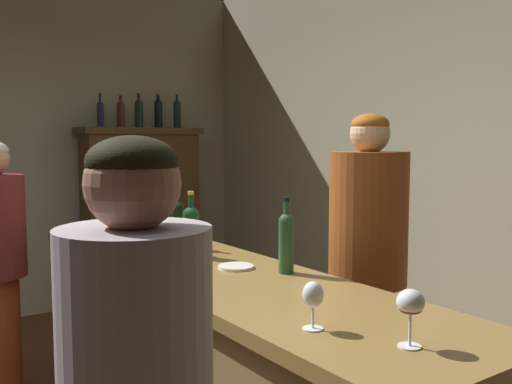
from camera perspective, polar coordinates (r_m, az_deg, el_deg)
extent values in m
cube|color=#B8B08F|center=(3.85, 22.17, 4.09)|extent=(0.12, 6.23, 3.00)
cube|color=olive|center=(2.64, -4.53, -18.74)|extent=(0.58, 2.61, 0.95)
cube|color=olive|center=(2.48, -4.61, -8.09)|extent=(0.66, 2.72, 0.05)
cube|color=#543A1C|center=(5.43, -11.44, -2.44)|extent=(1.07, 0.31, 1.66)
cube|color=#4C391A|center=(5.38, -11.60, 6.05)|extent=(1.15, 0.37, 0.06)
cylinder|color=black|center=(2.90, -7.84, -3.58)|extent=(0.07, 0.07, 0.21)
sphere|color=black|center=(2.89, -7.86, -1.55)|extent=(0.07, 0.07, 0.07)
cylinder|color=black|center=(2.88, -7.87, -0.76)|extent=(0.02, 0.02, 0.08)
cylinder|color=red|center=(2.88, -7.88, 0.19)|extent=(0.03, 0.03, 0.02)
cylinder|color=#1D2A3D|center=(2.96, -13.96, -3.67)|extent=(0.07, 0.07, 0.19)
sphere|color=#1D2A3D|center=(2.95, -14.00, -1.84)|extent=(0.07, 0.07, 0.07)
cylinder|color=#1D2A3D|center=(2.95, -14.01, -1.09)|extent=(0.02, 0.02, 0.08)
cylinder|color=black|center=(2.94, -14.03, -0.18)|extent=(0.03, 0.03, 0.02)
cylinder|color=black|center=(3.22, -13.92, -2.96)|extent=(0.07, 0.07, 0.19)
sphere|color=black|center=(3.21, -13.96, -1.27)|extent=(0.07, 0.07, 0.07)
cylinder|color=black|center=(3.20, -13.98, -0.44)|extent=(0.03, 0.03, 0.09)
cylinder|color=red|center=(3.20, -14.00, 0.55)|extent=(0.03, 0.03, 0.02)
cylinder|color=#284E2D|center=(2.34, 3.06, -5.58)|extent=(0.06, 0.06, 0.22)
sphere|color=#284E2D|center=(2.32, 3.08, -2.95)|extent=(0.06, 0.06, 0.06)
cylinder|color=#284E2D|center=(2.31, 3.08, -1.93)|extent=(0.02, 0.02, 0.08)
cylinder|color=black|center=(2.31, 3.09, -0.72)|extent=(0.03, 0.03, 0.02)
cylinder|color=#153E1F|center=(2.68, -6.55, -4.42)|extent=(0.08, 0.08, 0.20)
sphere|color=#153E1F|center=(2.66, -6.57, -2.33)|extent=(0.08, 0.08, 0.08)
cylinder|color=#153E1F|center=(2.66, -6.58, -1.30)|extent=(0.03, 0.03, 0.10)
cylinder|color=gold|center=(2.65, -6.59, -0.09)|extent=(0.03, 0.03, 0.02)
cylinder|color=white|center=(3.12, -10.55, -4.89)|extent=(0.06, 0.06, 0.00)
cylinder|color=white|center=(3.11, -10.56, -4.09)|extent=(0.01, 0.01, 0.08)
ellipsoid|color=white|center=(3.10, -10.59, -2.66)|extent=(0.07, 0.07, 0.07)
cylinder|color=white|center=(1.69, 5.75, -13.54)|extent=(0.06, 0.06, 0.00)
cylinder|color=white|center=(1.68, 5.76, -12.49)|extent=(0.01, 0.01, 0.06)
ellipsoid|color=white|center=(1.67, 5.78, -10.24)|extent=(0.06, 0.06, 0.08)
cylinder|color=white|center=(3.28, -9.77, -4.37)|extent=(0.07, 0.07, 0.00)
cylinder|color=white|center=(3.28, -9.78, -3.73)|extent=(0.01, 0.01, 0.07)
ellipsoid|color=white|center=(3.27, -9.79, -2.60)|extent=(0.06, 0.06, 0.06)
ellipsoid|color=maroon|center=(3.27, -9.79, -2.89)|extent=(0.05, 0.05, 0.02)
cylinder|color=white|center=(1.61, 15.23, -14.79)|extent=(0.06, 0.06, 0.00)
cylinder|color=white|center=(1.59, 15.27, -13.29)|extent=(0.01, 0.01, 0.08)
ellipsoid|color=white|center=(1.57, 15.34, -10.64)|extent=(0.08, 0.08, 0.07)
ellipsoid|color=maroon|center=(1.57, 15.32, -11.31)|extent=(0.06, 0.06, 0.03)
cylinder|color=tan|center=(2.88, -11.63, -3.76)|extent=(0.15, 0.15, 0.20)
cylinder|color=#38602D|center=(2.90, -10.70, -1.50)|extent=(0.01, 0.01, 0.18)
sphere|color=orange|center=(2.89, -10.73, 0.27)|extent=(0.05, 0.05, 0.05)
cylinder|color=#38602D|center=(2.90, -11.72, -0.94)|extent=(0.01, 0.01, 0.24)
sphere|color=#C44192|center=(2.89, -11.77, 1.40)|extent=(0.07, 0.07, 0.07)
cylinder|color=#38602D|center=(2.89, -12.34, -1.49)|extent=(0.01, 0.01, 0.18)
sphere|color=#CD3E35|center=(2.88, -12.38, 0.34)|extent=(0.08, 0.08, 0.08)
cylinder|color=#38602D|center=(2.85, -12.39, -1.44)|extent=(0.01, 0.01, 0.20)
sphere|color=yellow|center=(2.84, -12.43, 0.56)|extent=(0.07, 0.07, 0.07)
cylinder|color=#38602D|center=(2.82, -12.10, -2.11)|extent=(0.01, 0.01, 0.14)
sphere|color=orange|center=(2.81, -12.13, -0.68)|extent=(0.09, 0.09, 0.09)
cylinder|color=#38602D|center=(2.84, -10.75, -1.17)|extent=(0.01, 0.01, 0.23)
sphere|color=red|center=(2.83, -10.79, 1.10)|extent=(0.07, 0.07, 0.07)
cylinder|color=white|center=(2.44, -2.05, -7.55)|extent=(0.15, 0.15, 0.01)
cylinder|color=#20223E|center=(5.25, -15.42, 7.39)|extent=(0.06, 0.06, 0.20)
sphere|color=#20223E|center=(5.25, -15.45, 8.45)|extent=(0.06, 0.06, 0.06)
cylinder|color=#20223E|center=(5.25, -15.46, 8.93)|extent=(0.02, 0.02, 0.09)
cylinder|color=black|center=(5.26, -15.48, 9.50)|extent=(0.02, 0.02, 0.02)
cylinder|color=#4A2716|center=(5.31, -13.48, 7.43)|extent=(0.07, 0.07, 0.20)
sphere|color=#4A2716|center=(5.32, -13.50, 8.50)|extent=(0.07, 0.07, 0.07)
cylinder|color=#4A2716|center=(5.32, -13.51, 8.88)|extent=(0.03, 0.03, 0.07)
cylinder|color=black|center=(5.32, -13.52, 9.36)|extent=(0.03, 0.03, 0.02)
cylinder|color=#163223|center=(5.38, -11.72, 7.54)|extent=(0.08, 0.08, 0.22)
sphere|color=#163223|center=(5.39, -11.75, 8.71)|extent=(0.08, 0.08, 0.08)
cylinder|color=#163223|center=(5.39, -11.75, 9.12)|extent=(0.03, 0.03, 0.08)
cylinder|color=black|center=(5.39, -11.76, 9.62)|extent=(0.03, 0.03, 0.02)
cylinder|color=black|center=(5.46, -9.83, 7.60)|extent=(0.08, 0.08, 0.23)
sphere|color=black|center=(5.47, -9.85, 8.81)|extent=(0.08, 0.08, 0.08)
cylinder|color=black|center=(5.47, -9.85, 9.19)|extent=(0.03, 0.03, 0.07)
cylinder|color=#B1262D|center=(5.47, -9.86, 9.65)|extent=(0.03, 0.03, 0.02)
cylinder|color=#172C32|center=(5.55, -7.96, 7.59)|extent=(0.07, 0.07, 0.23)
sphere|color=#172C32|center=(5.55, -7.98, 8.79)|extent=(0.07, 0.07, 0.07)
cylinder|color=#172C32|center=(5.55, -7.98, 9.17)|extent=(0.02, 0.02, 0.07)
cylinder|color=black|center=(5.56, -7.99, 9.64)|extent=(0.03, 0.03, 0.02)
cylinder|color=gray|center=(1.20, -11.98, -17.18)|extent=(0.31, 0.31, 0.57)
sphere|color=#95624F|center=(1.11, -12.34, 0.80)|extent=(0.19, 0.19, 0.19)
ellipsoid|color=black|center=(1.11, -12.39, 2.97)|extent=(0.18, 0.18, 0.10)
cylinder|color=#B4A99B|center=(2.89, 11.00, -17.49)|extent=(0.26, 0.26, 0.88)
cylinder|color=brown|center=(2.69, 11.28, -2.62)|extent=(0.37, 0.37, 0.62)
sphere|color=#D7B587|center=(2.67, 11.43, 5.79)|extent=(0.18, 0.18, 0.18)
ellipsoid|color=#9F551A|center=(2.67, 11.45, 6.69)|extent=(0.18, 0.18, 0.10)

